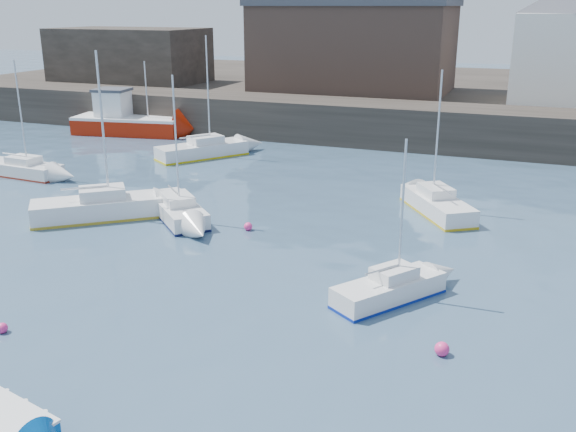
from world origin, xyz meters
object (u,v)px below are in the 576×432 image
(sailboat_a, at_px, (98,207))
(sailboat_b, at_px, (177,209))
(sailboat_c, at_px, (389,288))
(sailboat_h, at_px, (203,150))
(fishing_boat, at_px, (126,120))
(buoy_mid, at_px, (441,355))
(buoy_near, at_px, (3,332))
(sailboat_e, at_px, (22,169))
(sailboat_f, at_px, (437,204))
(buoy_far, at_px, (248,230))

(sailboat_a, bearing_deg, sailboat_b, 22.39)
(sailboat_a, height_order, sailboat_c, sailboat_a)
(sailboat_h, bearing_deg, fishing_boat, 151.60)
(sailboat_a, relative_size, sailboat_c, 1.39)
(buoy_mid, bearing_deg, sailboat_a, 158.20)
(sailboat_c, relative_size, buoy_near, 16.43)
(buoy_near, bearing_deg, sailboat_e, 131.11)
(fishing_boat, relative_size, sailboat_a, 1.15)
(sailboat_f, height_order, sailboat_h, sailboat_h)
(buoy_near, bearing_deg, fishing_boat, 118.12)
(sailboat_e, relative_size, sailboat_h, 0.86)
(sailboat_h, bearing_deg, sailboat_e, -132.58)
(sailboat_b, bearing_deg, sailboat_f, 24.43)
(sailboat_h, bearing_deg, sailboat_a, -83.08)
(sailboat_a, xyz_separation_m, buoy_far, (7.48, 1.06, -0.56))
(sailboat_c, height_order, buoy_mid, sailboat_c)
(fishing_boat, distance_m, buoy_mid, 38.74)
(sailboat_f, bearing_deg, sailboat_h, 157.87)
(fishing_boat, relative_size, sailboat_c, 1.60)
(buoy_near, bearing_deg, sailboat_c, 31.92)
(fishing_boat, height_order, buoy_far, fishing_boat)
(sailboat_c, relative_size, buoy_far, 14.58)
(sailboat_a, bearing_deg, buoy_mid, -21.80)
(sailboat_h, height_order, buoy_mid, sailboat_h)
(sailboat_h, xyz_separation_m, buoy_far, (9.12, -12.51, -0.52))
(sailboat_f, bearing_deg, sailboat_e, -176.23)
(fishing_boat, bearing_deg, sailboat_c, -40.51)
(sailboat_c, distance_m, buoy_near, 12.77)
(sailboat_b, relative_size, buoy_far, 17.66)
(sailboat_e, bearing_deg, sailboat_b, -15.84)
(sailboat_a, bearing_deg, sailboat_e, 151.45)
(fishing_boat, xyz_separation_m, buoy_near, (15.74, -29.45, -1.11))
(sailboat_b, distance_m, sailboat_e, 13.43)
(sailboat_b, distance_m, sailboat_h, 13.17)
(sailboat_a, relative_size, sailboat_f, 1.14)
(sailboat_b, height_order, sailboat_e, sailboat_b)
(sailboat_a, bearing_deg, sailboat_c, -14.26)
(sailboat_a, bearing_deg, sailboat_h, 96.92)
(sailboat_c, height_order, sailboat_h, sailboat_h)
(buoy_near, height_order, buoy_far, buoy_far)
(fishing_boat, relative_size, buoy_mid, 20.73)
(sailboat_b, distance_m, sailboat_f, 12.78)
(sailboat_b, bearing_deg, sailboat_a, -157.61)
(buoy_mid, xyz_separation_m, buoy_far, (-9.95, 8.03, 0.00))
(buoy_mid, height_order, buoy_far, buoy_mid)
(sailboat_a, xyz_separation_m, sailboat_b, (3.52, 1.45, -0.11))
(sailboat_f, relative_size, buoy_far, 17.84)
(sailboat_b, xyz_separation_m, buoy_near, (0.79, -12.05, -0.45))
(sailboat_a, height_order, buoy_far, sailboat_a)
(fishing_boat, xyz_separation_m, buoy_far, (18.90, -17.79, -1.11))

